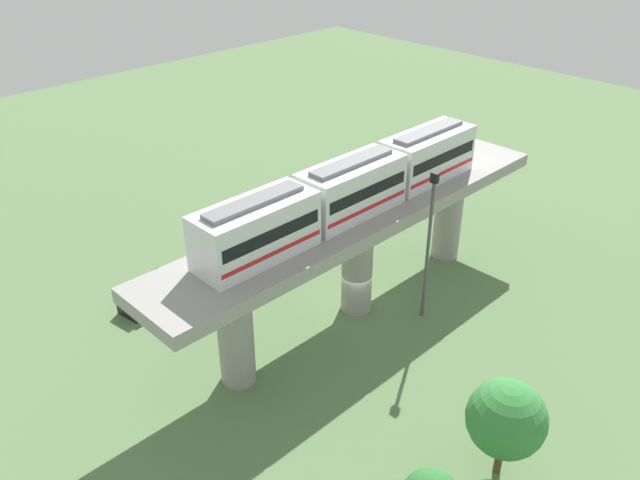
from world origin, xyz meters
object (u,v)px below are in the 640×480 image
Objects in this scene: parked_car_red at (235,235)px; signal_post at (429,241)px; train at (351,188)px; tree_near_viaduct at (506,419)px; parked_car_black at (153,293)px.

parked_car_red is 0.44× the size of signal_post.
train is 5.62m from signal_post.
parked_car_red is at bearing -169.68° from signal_post.
train is at bearing 162.92° from tree_near_viaduct.
signal_post is at bearing 144.04° from tree_near_viaduct.
train is 4.65× the size of parked_car_black.
signal_post is at bearing 42.24° from train.
parked_car_red is 25.52m from tree_near_viaduct.
train reaches higher than parked_car_red.
tree_near_viaduct reaches higher than parked_car_red.
train reaches higher than parked_car_black.
parked_car_black is 17.64m from signal_post.
signal_post reaches higher than parked_car_black.
parked_car_black and parked_car_red have the same top height.
tree_near_viaduct is 12.38m from signal_post.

